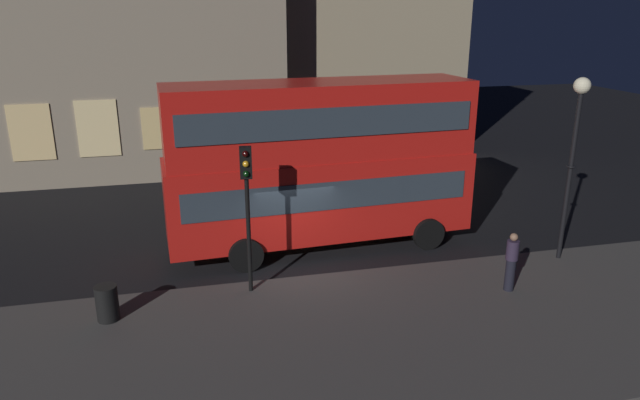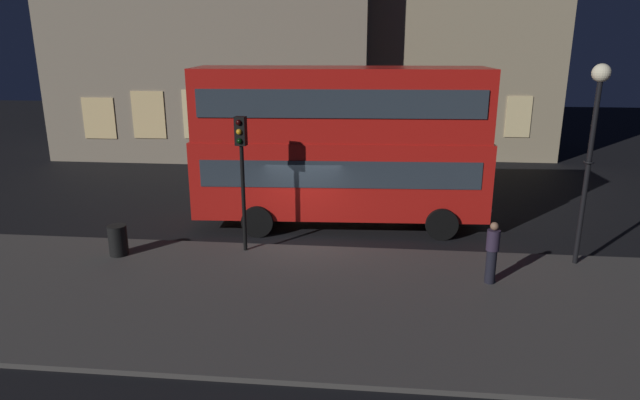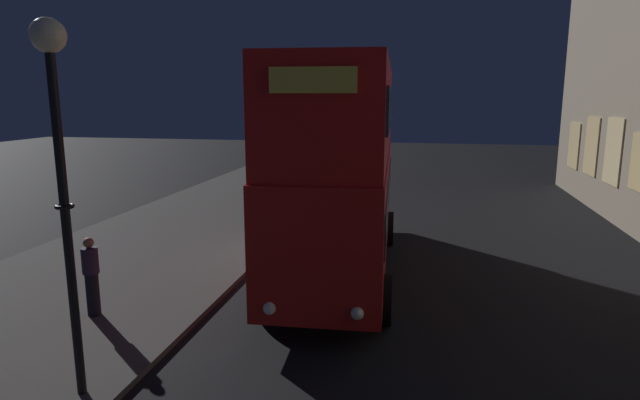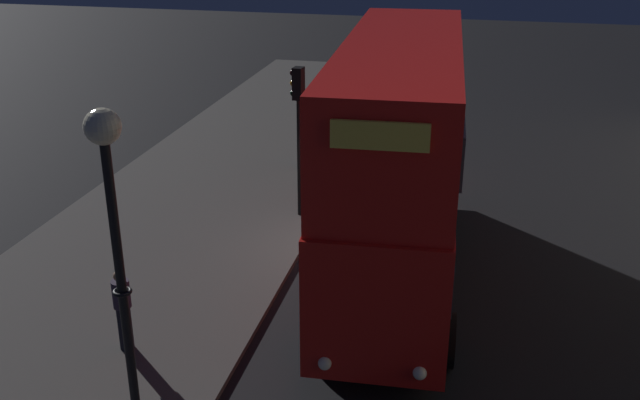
{
  "view_description": "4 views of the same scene",
  "coord_description": "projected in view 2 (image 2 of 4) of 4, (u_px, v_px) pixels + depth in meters",
  "views": [
    {
      "loc": [
        -3.16,
        -16.25,
        7.65
      ],
      "look_at": [
        0.9,
        0.68,
        1.95
      ],
      "focal_mm": 32.49,
      "sensor_mm": 36.0,
      "label": 1
    },
    {
      "loc": [
        2.32,
        -17.09,
        6.43
      ],
      "look_at": [
        0.51,
        0.58,
        1.22
      ],
      "focal_mm": 30.81,
      "sensor_mm": 36.0,
      "label": 2
    },
    {
      "loc": [
        14.99,
        3.76,
        4.75
      ],
      "look_at": [
        0.94,
        0.94,
        1.91
      ],
      "focal_mm": 29.63,
      "sensor_mm": 36.0,
      "label": 3
    },
    {
      "loc": [
        16.35,
        3.3,
        8.27
      ],
      "look_at": [
        0.48,
        -0.37,
        1.5
      ],
      "focal_mm": 40.59,
      "sensor_mm": 36.0,
      "label": 4
    }
  ],
  "objects": [
    {
      "name": "ground_plane",
      "position": [
        303.0,
        239.0,
        18.35
      ],
      "size": [
        80.0,
        80.0,
        0.0
      ],
      "primitive_type": "plane",
      "color": "black"
    },
    {
      "name": "sidewalk_slab",
      "position": [
        280.0,
        298.0,
        14.08
      ],
      "size": [
        44.0,
        7.21,
        0.12
      ],
      "primitive_type": "cube",
      "color": "#423F3D",
      "rests_on": "ground"
    },
    {
      "name": "building_with_clock",
      "position": [
        216.0,
        14.0,
        30.93
      ],
      "size": [
        17.2,
        8.2,
        15.58
      ],
      "color": "gray",
      "rests_on": "ground"
    },
    {
      "name": "building_plain_facade",
      "position": [
        439.0,
        25.0,
        31.62
      ],
      "size": [
        12.71,
        7.36,
        14.44
      ],
      "color": "tan",
      "rests_on": "ground"
    },
    {
      "name": "double_decker_bus",
      "position": [
        340.0,
        141.0,
        18.87
      ],
      "size": [
        10.26,
        3.25,
        5.54
      ],
      "rotation": [
        0.0,
        0.0,
        0.06
      ],
      "color": "red",
      "rests_on": "ground"
    },
    {
      "name": "traffic_light_near_kerb",
      "position": [
        242.0,
        156.0,
        16.25
      ],
      "size": [
        0.34,
        0.38,
        4.16
      ],
      "rotation": [
        0.0,
        0.0,
        -0.1
      ],
      "color": "black",
      "rests_on": "sidewalk_slab"
    },
    {
      "name": "street_lamp",
      "position": [
        594.0,
        123.0,
        14.97
      ],
      "size": [
        0.49,
        0.49,
        5.7
      ],
      "color": "black",
      "rests_on": "sidewalk_slab"
    },
    {
      "name": "pedestrian",
      "position": [
        492.0,
        252.0,
        14.57
      ],
      "size": [
        0.34,
        0.34,
        1.72
      ],
      "rotation": [
        0.0,
        0.0,
        1.5
      ],
      "color": "black",
      "rests_on": "sidewalk_slab"
    },
    {
      "name": "litter_bin",
      "position": [
        118.0,
        240.0,
        16.61
      ],
      "size": [
        0.56,
        0.56,
        0.93
      ],
      "primitive_type": "cylinder",
      "color": "black",
      "rests_on": "sidewalk_slab"
    }
  ]
}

